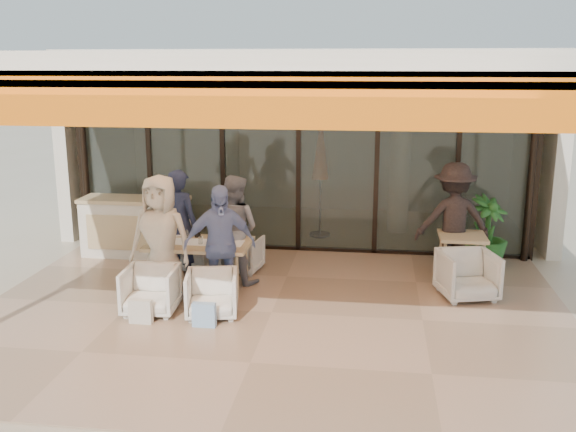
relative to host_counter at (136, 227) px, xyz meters
name	(u,v)px	position (x,y,z in m)	size (l,w,h in m)	color
ground	(272,314)	(2.75, -2.30, -0.53)	(70.00, 70.00, 0.00)	#C6B293
terrace_floor	(272,314)	(2.75, -2.30, -0.53)	(8.00, 6.00, 0.01)	tan
terrace_structure	(266,67)	(2.75, -2.56, 2.72)	(8.00, 6.00, 3.40)	silver
glass_storefront	(299,163)	(2.75, 0.70, 1.07)	(8.08, 0.10, 3.20)	#9EADA3
interior_block	(312,116)	(2.76, 3.02, 1.70)	(9.05, 3.62, 3.52)	silver
host_counter	(136,227)	(0.00, 0.00, 0.00)	(1.85, 0.65, 1.04)	silver
dining_table	(199,246)	(1.55, -1.52, 0.16)	(1.50, 0.90, 0.93)	#D7BA83
chair_far_left	(191,250)	(1.14, -0.58, -0.20)	(0.65, 0.60, 0.66)	white
chair_far_right	(241,253)	(1.98, -0.58, -0.21)	(0.62, 0.58, 0.64)	white
chair_near_left	(151,288)	(1.14, -2.48, -0.17)	(0.69, 0.65, 0.71)	white
chair_near_right	(212,292)	(1.98, -2.48, -0.19)	(0.67, 0.62, 0.68)	white
diner_navy	(180,225)	(1.14, -1.08, 0.34)	(0.64, 0.42, 1.74)	#192038
diner_grey	(234,229)	(1.98, -1.08, 0.31)	(0.81, 0.63, 1.67)	slate
diner_cream	(161,239)	(1.14, -1.98, 0.37)	(0.88, 0.58, 1.81)	beige
diner_periwinkle	(220,245)	(1.98, -1.98, 0.32)	(0.99, 0.41, 1.70)	#7180BC
tote_bag_cream	(141,312)	(1.14, -2.88, -0.36)	(0.30, 0.10, 0.34)	silver
tote_bag_blue	(204,316)	(1.98, -2.88, -0.36)	(0.30, 0.10, 0.34)	#99BFD8
side_table	(462,242)	(5.43, -0.59, 0.11)	(0.70, 0.70, 0.74)	#D7BA83
side_chair	(468,273)	(5.43, -1.34, -0.15)	(0.75, 0.70, 0.77)	white
standing_woman	(453,220)	(5.32, -0.29, 0.37)	(1.17, 0.67, 1.81)	black
potted_palm	(486,233)	(5.90, 0.11, 0.08)	(0.68, 0.68, 1.21)	#1E5919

